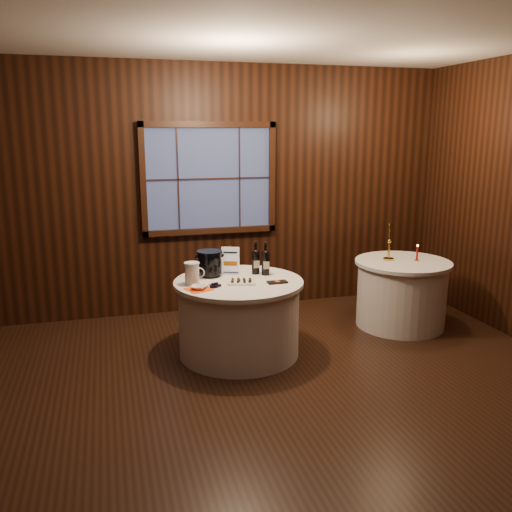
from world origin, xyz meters
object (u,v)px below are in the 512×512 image
object	(u,v)px
ice_bucket	(210,263)
glass_pitcher	(192,273)
side_table	(401,293)
sign_stand	(231,264)
port_bottle_left	(256,260)
port_bottle_right	(266,261)
chocolate_box	(277,282)
cracker_bowl	(199,287)
grape_bunch	(215,285)
brass_candlestick	(389,247)
main_table	(239,317)
red_candle	(417,254)
chocolate_plate	(241,281)

from	to	relation	value
ice_bucket	glass_pitcher	bearing A→B (deg)	-132.22
side_table	sign_stand	world-z (taller)	sign_stand
sign_stand	port_bottle_left	xyz separation A→B (m)	(0.25, -0.07, 0.05)
port_bottle_right	chocolate_box	distance (m)	0.35
side_table	cracker_bowl	size ratio (longest dim) A/B	7.76
chocolate_box	grape_bunch	bearing A→B (deg)	177.96
port_bottle_right	chocolate_box	bearing A→B (deg)	-81.24
cracker_bowl	brass_candlestick	size ratio (longest dim) A/B	0.32
chocolate_box	main_table	bearing A→B (deg)	149.47
ice_bucket	glass_pitcher	distance (m)	0.33
red_candle	grape_bunch	bearing A→B (deg)	-169.67
sign_stand	grape_bunch	world-z (taller)	sign_stand
grape_bunch	glass_pitcher	bearing A→B (deg)	135.82
main_table	chocolate_box	size ratio (longest dim) A/B	6.61
port_bottle_left	ice_bucket	size ratio (longest dim) A/B	1.30
main_table	sign_stand	size ratio (longest dim) A/B	4.34
sign_stand	ice_bucket	size ratio (longest dim) A/B	1.12
grape_bunch	ice_bucket	bearing A→B (deg)	86.01
sign_stand	grape_bunch	distance (m)	0.53
sign_stand	chocolate_box	world-z (taller)	sign_stand
glass_pitcher	port_bottle_right	bearing A→B (deg)	21.67
chocolate_plate	red_candle	size ratio (longest dim) A/B	1.65
sign_stand	red_candle	bearing A→B (deg)	20.29
side_table	chocolate_box	world-z (taller)	chocolate_box
cracker_bowl	grape_bunch	bearing A→B (deg)	5.47
chocolate_plate	chocolate_box	bearing A→B (deg)	-14.84
port_bottle_right	brass_candlestick	world-z (taller)	brass_candlestick
sign_stand	port_bottle_right	xyz separation A→B (m)	(0.33, -0.14, 0.05)
port_bottle_left	red_candle	world-z (taller)	port_bottle_left
sign_stand	grape_bunch	size ratio (longest dim) A/B	1.57
port_bottle_left	brass_candlestick	size ratio (longest dim) A/B	0.79
main_table	port_bottle_left	size ratio (longest dim) A/B	3.76
side_table	sign_stand	size ratio (longest dim) A/B	3.66
glass_pitcher	cracker_bowl	xyz separation A→B (m)	(0.03, -0.20, -0.09)
side_table	port_bottle_left	bearing A→B (deg)	-176.93
red_candle	glass_pitcher	bearing A→B (deg)	-174.37
sign_stand	red_candle	world-z (taller)	sign_stand
sign_stand	brass_candlestick	distance (m)	1.88
ice_bucket	glass_pitcher	world-z (taller)	ice_bucket
ice_bucket	chocolate_box	distance (m)	0.73
chocolate_box	glass_pitcher	size ratio (longest dim) A/B	0.91
ice_bucket	brass_candlestick	bearing A→B (deg)	4.02
main_table	brass_candlestick	bearing A→B (deg)	11.75
glass_pitcher	cracker_bowl	bearing A→B (deg)	-70.91
port_bottle_left	grape_bunch	xyz separation A→B (m)	(-0.50, -0.39, -0.13)
brass_candlestick	chocolate_plate	bearing A→B (deg)	-165.37
port_bottle_left	grape_bunch	distance (m)	0.65
main_table	ice_bucket	size ratio (longest dim) A/B	4.87
side_table	red_candle	distance (m)	0.48
chocolate_box	grape_bunch	world-z (taller)	grape_bunch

